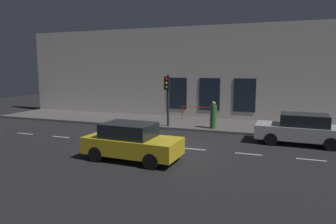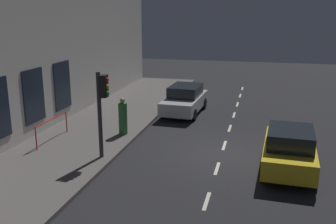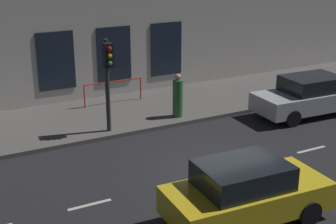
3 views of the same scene
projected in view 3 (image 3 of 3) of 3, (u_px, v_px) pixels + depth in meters
name	position (u px, v px, depth m)	size (l,w,h in m)	color
ground_plane	(222.00, 172.00, 14.84)	(60.00, 60.00, 0.00)	#232326
sidewalk	(136.00, 110.00, 20.03)	(4.50, 32.00, 0.15)	#5B5654
building_facade	(110.00, 18.00, 21.03)	(0.65, 32.00, 7.02)	beige
lane_centre_line	(249.00, 165.00, 15.28)	(0.12, 27.20, 0.01)	beige
traffic_light	(108.00, 71.00, 16.87)	(0.50, 0.32, 3.33)	#2D2D30
parked_car_0	(308.00, 96.00, 19.54)	(2.06, 4.44, 1.58)	#B7B7BC
parked_car_1	(246.00, 192.00, 12.00)	(2.05, 4.18, 1.58)	gold
pedestrian_0	(178.00, 97.00, 18.90)	(0.55, 0.55, 1.70)	#336B38
red_railing	(113.00, 86.00, 20.44)	(0.05, 2.57, 0.97)	red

